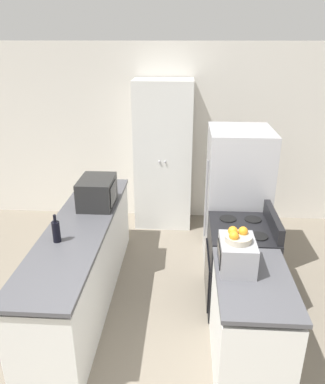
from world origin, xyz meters
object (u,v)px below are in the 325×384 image
(refrigerator, at_px, (236,200))
(microwave, at_px, (97,192))
(wine_bottle, at_px, (56,231))
(toaster_oven, at_px, (237,254))
(fruit_bowl, at_px, (238,236))
(pantry_cabinet, at_px, (163,156))
(stove, at_px, (239,265))

(refrigerator, relative_size, microwave, 3.49)
(refrigerator, xyz_separation_m, wine_bottle, (-1.78, -1.18, 0.15))
(toaster_oven, relative_size, fruit_bowl, 1.73)
(pantry_cabinet, height_order, toaster_oven, pantry_cabinet)
(microwave, height_order, toaster_oven, microwave)
(refrigerator, distance_m, toaster_oven, 1.53)
(refrigerator, distance_m, microwave, 1.64)
(microwave, bearing_deg, toaster_oven, -39.36)
(stove, relative_size, toaster_oven, 2.90)
(stove, xyz_separation_m, toaster_oven, (-0.15, -0.71, 0.57))
(pantry_cabinet, relative_size, toaster_oven, 5.83)
(microwave, height_order, wine_bottle, microwave)
(pantry_cabinet, relative_size, wine_bottle, 7.85)
(stove, bearing_deg, fruit_bowl, -102.56)
(refrigerator, bearing_deg, fruit_bowl, -97.12)
(pantry_cabinet, xyz_separation_m, wine_bottle, (-0.85, -2.20, -0.06))
(pantry_cabinet, xyz_separation_m, refrigerator, (0.93, -1.02, -0.21))
(toaster_oven, bearing_deg, pantry_cabinet, 106.51)
(pantry_cabinet, relative_size, microwave, 4.36)
(refrigerator, bearing_deg, microwave, -167.18)
(fruit_bowl, bearing_deg, pantry_cabinet, 106.36)
(fruit_bowl, bearing_deg, refrigerator, 82.88)
(toaster_oven, height_order, fruit_bowl, fruit_bowl)
(microwave, xyz_separation_m, toaster_oven, (1.40, -1.15, -0.03))
(refrigerator, height_order, microwave, refrigerator)
(stove, distance_m, microwave, 1.72)
(wine_bottle, relative_size, toaster_oven, 0.74)
(toaster_oven, bearing_deg, stove, 77.89)
(pantry_cabinet, relative_size, stove, 2.01)
(stove, distance_m, wine_bottle, 1.87)
(toaster_oven, bearing_deg, microwave, 140.64)
(microwave, bearing_deg, stove, -15.81)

